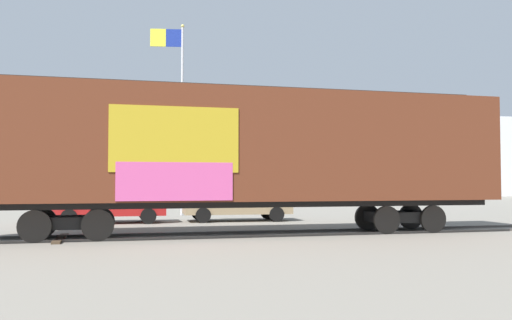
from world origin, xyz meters
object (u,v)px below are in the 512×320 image
freight_car (246,149)px  parked_car_red (109,203)px  flagpole (176,90)px  parked_car_tan (236,202)px

freight_car → parked_car_red: (-4.87, 6.04, -1.92)m
flagpole → parked_car_red: size_ratio=2.13×
flagpole → parked_car_tan: (2.56, -4.47, -5.58)m
freight_car → flagpole: flagpole is taller
parked_car_red → parked_car_tan: size_ratio=0.99×
flagpole → parked_car_red: flagpole is taller
flagpole → parked_car_tan: flagpole is taller
flagpole → parked_car_tan: size_ratio=2.10×
freight_car → parked_car_tan: 6.67m
freight_car → parked_car_tan: (0.50, 6.36, -1.93)m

